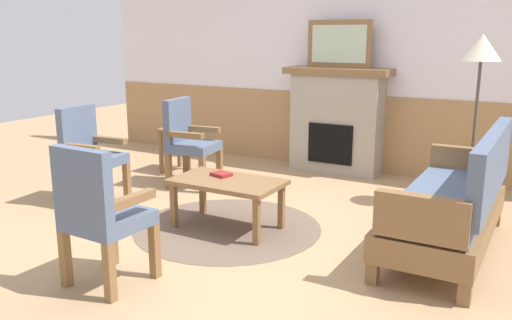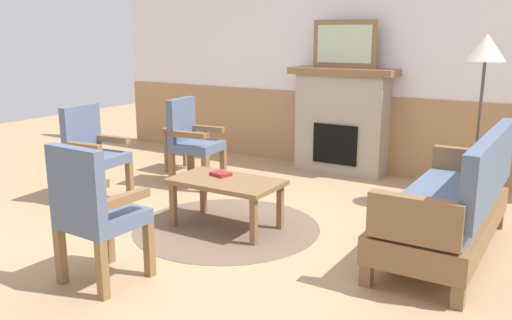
{
  "view_description": "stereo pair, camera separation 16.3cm",
  "coord_description": "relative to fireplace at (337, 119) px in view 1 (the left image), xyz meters",
  "views": [
    {
      "loc": [
        2.37,
        -3.8,
        1.68
      ],
      "look_at": [
        0.0,
        0.35,
        0.55
      ],
      "focal_mm": 37.66,
      "sensor_mm": 36.0,
      "label": 1
    },
    {
      "loc": [
        2.51,
        -3.72,
        1.68
      ],
      "look_at": [
        0.0,
        0.35,
        0.55
      ],
      "focal_mm": 37.66,
      "sensor_mm": 36.0,
      "label": 2
    }
  ],
  "objects": [
    {
      "name": "couch",
      "position": [
        1.73,
        -1.96,
        -0.26
      ],
      "size": [
        0.7,
        1.8,
        0.98
      ],
      "color": "brown",
      "rests_on": "ground_plane"
    },
    {
      "name": "floor_lamp_by_couch",
      "position": [
        1.68,
        -0.7,
        0.8
      ],
      "size": [
        0.36,
        0.36,
        1.68
      ],
      "color": "#332D28",
      "rests_on": "ground_plane"
    },
    {
      "name": "armchair_front_left",
      "position": [
        -0.2,
        -3.73,
        -0.11
      ],
      "size": [
        0.5,
        0.5,
        0.98
      ],
      "color": "brown",
      "rests_on": "ground_plane"
    },
    {
      "name": "fireplace",
      "position": [
        0.0,
        0.0,
        0.0
      ],
      "size": [
        1.3,
        0.44,
        1.28
      ],
      "color": "#A39989",
      "rests_on": "ground_plane"
    },
    {
      "name": "wall_back",
      "position": [
        0.0,
        0.25,
        0.66
      ],
      "size": [
        7.2,
        0.14,
        2.7
      ],
      "color": "white",
      "rests_on": "ground_plane"
    },
    {
      "name": "round_rug",
      "position": [
        -0.08,
        -2.37,
        -0.65
      ],
      "size": [
        1.66,
        1.66,
        0.01
      ],
      "primitive_type": "cylinder",
      "color": "brown",
      "rests_on": "ground_plane"
    },
    {
      "name": "armchair_near_fireplace",
      "position": [
        -1.67,
        -2.44,
        -0.11
      ],
      "size": [
        0.52,
        0.52,
        0.98
      ],
      "color": "brown",
      "rests_on": "ground_plane"
    },
    {
      "name": "book_on_table",
      "position": [
        -0.19,
        -2.28,
        -0.2
      ],
      "size": [
        0.19,
        0.17,
        0.03
      ],
      "primitive_type": "cube",
      "rotation": [
        0.0,
        0.0,
        -0.24
      ],
      "color": "maroon",
      "rests_on": "coffee_table"
    },
    {
      "name": "armchair_by_window_left",
      "position": [
        -1.2,
        -1.43,
        -0.11
      ],
      "size": [
        0.54,
        0.54,
        0.98
      ],
      "color": "brown",
      "rests_on": "ground_plane"
    },
    {
      "name": "framed_picture",
      "position": [
        0.0,
        0.0,
        0.91
      ],
      "size": [
        0.8,
        0.04,
        0.56
      ],
      "color": "brown",
      "rests_on": "fireplace"
    },
    {
      "name": "ground_plane",
      "position": [
        0.0,
        -2.35,
        -0.65
      ],
      "size": [
        14.0,
        14.0,
        0.0
      ],
      "primitive_type": "plane",
      "color": "tan"
    },
    {
      "name": "side_table",
      "position": [
        -1.65,
        -0.96,
        -0.22
      ],
      "size": [
        0.44,
        0.44,
        0.55
      ],
      "color": "brown",
      "rests_on": "ground_plane"
    },
    {
      "name": "coffee_table",
      "position": [
        -0.08,
        -2.37,
        -0.27
      ],
      "size": [
        0.96,
        0.56,
        0.44
      ],
      "color": "brown",
      "rests_on": "ground_plane"
    }
  ]
}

